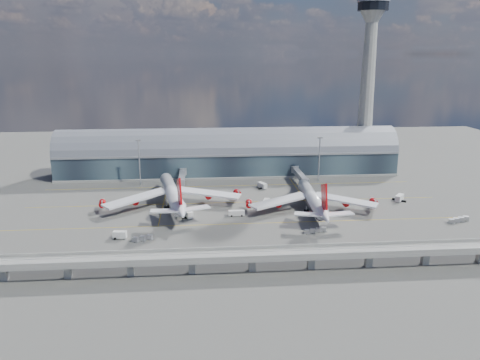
{
  "coord_description": "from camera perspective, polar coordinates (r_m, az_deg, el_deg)",
  "views": [
    {
      "loc": [
        -15.99,
        -197.5,
        70.18
      ],
      "look_at": [
        1.42,
        10.0,
        14.0
      ],
      "focal_mm": 35.0,
      "sensor_mm": 36.0,
      "label": 1
    }
  ],
  "objects": [
    {
      "name": "service_truck_4",
      "position": [
        223.32,
        3.2,
        -2.8
      ],
      "size": [
        4.26,
        6.13,
        3.24
      ],
      "rotation": [
        0.0,
        0.0,
        -0.33
      ],
      "color": "silver",
      "rests_on": "ground"
    },
    {
      "name": "service_truck_2",
      "position": [
        209.78,
        -0.42,
        -4.06
      ],
      "size": [
        7.17,
        2.29,
        2.59
      ],
      "rotation": [
        0.0,
        0.0,
        1.58
      ],
      "color": "silver",
      "rests_on": "ground"
    },
    {
      "name": "service_truck_0",
      "position": [
        209.6,
        -6.43,
        -4.08
      ],
      "size": [
        5.55,
        8.14,
        3.22
      ],
      "rotation": [
        0.0,
        0.0,
        0.43
      ],
      "color": "silver",
      "rests_on": "ground"
    },
    {
      "name": "cargo_train_0",
      "position": [
        186.82,
        -11.77,
        -6.98
      ],
      "size": [
        8.27,
        4.66,
        1.84
      ],
      "rotation": [
        0.0,
        0.0,
        1.19
      ],
      "color": "gray",
      "rests_on": "ground"
    },
    {
      "name": "airliner_right",
      "position": [
        218.28,
        8.83,
        -2.37
      ],
      "size": [
        61.76,
        64.55,
        20.48
      ],
      "rotation": [
        0.0,
        0.0,
        -0.04
      ],
      "color": "white",
      "rests_on": "ground"
    },
    {
      "name": "cargo_train_1",
      "position": [
        193.4,
        9.18,
        -6.1
      ],
      "size": [
        10.24,
        4.44,
        1.7
      ],
      "rotation": [
        0.0,
        0.0,
        1.28
      ],
      "color": "gray",
      "rests_on": "ground"
    },
    {
      "name": "floodlight_mast_left",
      "position": [
        260.98,
        -12.18,
        2.24
      ],
      "size": [
        3.0,
        0.7,
        25.7
      ],
      "color": "gray",
      "rests_on": "ground"
    },
    {
      "name": "floodlight_mast_right",
      "position": [
        267.04,
        9.64,
        2.66
      ],
      "size": [
        3.0,
        0.7,
        25.7
      ],
      "color": "gray",
      "rests_on": "ground"
    },
    {
      "name": "jet_bridge_right",
      "position": [
        262.67,
        7.25,
        0.65
      ],
      "size": [
        4.4,
        32.0,
        7.25
      ],
      "color": "gray",
      "rests_on": "ground"
    },
    {
      "name": "cargo_train_2",
      "position": [
        223.51,
        25.09,
        -4.42
      ],
      "size": [
        11.29,
        5.45,
        1.89
      ],
      "rotation": [
        0.0,
        0.0,
        1.23
      ],
      "color": "gray",
      "rests_on": "ground"
    },
    {
      "name": "service_truck_3",
      "position": [
        243.48,
        18.85,
        -2.09
      ],
      "size": [
        6.2,
        6.73,
        3.21
      ],
      "rotation": [
        0.0,
        0.0,
        -0.69
      ],
      "color": "silver",
      "rests_on": "ground"
    },
    {
      "name": "terminal",
      "position": [
        282.16,
        -1.44,
        3.06
      ],
      "size": [
        200.0,
        30.0,
        28.0
      ],
      "color": "#1D2731",
      "rests_on": "ground"
    },
    {
      "name": "control_tower",
      "position": [
        298.7,
        15.26,
        11.02
      ],
      "size": [
        19.0,
        19.0,
        103.0
      ],
      "color": "gray",
      "rests_on": "ground"
    },
    {
      "name": "jet_bridge_left",
      "position": [
        259.15,
        -7.08,
        0.45
      ],
      "size": [
        4.4,
        28.0,
        7.25
      ],
      "color": "gray",
      "rests_on": "ground"
    },
    {
      "name": "guideway",
      "position": [
        157.39,
        1.48,
        -9.25
      ],
      "size": [
        220.0,
        8.5,
        7.2
      ],
      "color": "gray",
      "rests_on": "ground"
    },
    {
      "name": "ground",
      "position": [
        210.21,
        -0.16,
        -4.4
      ],
      "size": [
        500.0,
        500.0,
        0.0
      ],
      "primitive_type": "plane",
      "color": "#474744",
      "rests_on": "ground"
    },
    {
      "name": "service_truck_1",
      "position": [
        190.78,
        -14.44,
        -6.5
      ],
      "size": [
        5.4,
        3.02,
        3.0
      ],
      "rotation": [
        0.0,
        0.0,
        1.47
      ],
      "color": "silver",
      "rests_on": "ground"
    },
    {
      "name": "taxi_lines",
      "position": [
        231.1,
        -0.6,
        -2.58
      ],
      "size": [
        200.0,
        80.12,
        0.01
      ],
      "color": "gold",
      "rests_on": "ground"
    },
    {
      "name": "airliner_left",
      "position": [
        223.24,
        -8.22,
        -1.72
      ],
      "size": [
        67.39,
        70.93,
        21.68
      ],
      "rotation": [
        0.0,
        0.0,
        0.18
      ],
      "color": "white",
      "rests_on": "ground"
    },
    {
      "name": "service_truck_5",
      "position": [
        252.81,
        2.72,
        -0.67
      ],
      "size": [
        4.97,
        6.66,
        3.02
      ],
      "rotation": [
        0.0,
        0.0,
        0.47
      ],
      "color": "silver",
      "rests_on": "ground"
    }
  ]
}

